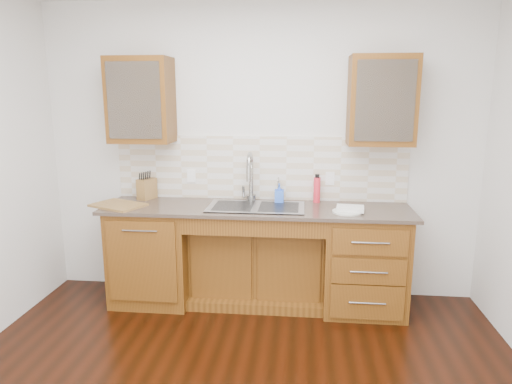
# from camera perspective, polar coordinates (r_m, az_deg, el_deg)

# --- Properties ---
(wall_back) EXTENTS (4.00, 0.10, 2.70)m
(wall_back) POSITION_cam_1_polar(r_m,az_deg,el_deg) (4.29, 0.55, 5.05)
(wall_back) COLOR silver
(wall_back) RESTS_ON ground
(base_cabinet_left) EXTENTS (0.70, 0.62, 0.88)m
(base_cabinet_left) POSITION_cam_1_polar(r_m,az_deg,el_deg) (4.35, -12.60, -7.49)
(base_cabinet_left) COLOR #593014
(base_cabinet_left) RESTS_ON ground
(base_cabinet_center) EXTENTS (1.20, 0.44, 0.70)m
(base_cabinet_center) POSITION_cam_1_polar(r_m,az_deg,el_deg) (4.27, 0.18, -8.84)
(base_cabinet_center) COLOR #593014
(base_cabinet_center) RESTS_ON ground
(base_cabinet_right) EXTENTS (0.70, 0.62, 0.88)m
(base_cabinet_right) POSITION_cam_1_polar(r_m,az_deg,el_deg) (4.17, 13.29, -8.38)
(base_cabinet_right) COLOR #593014
(base_cabinet_right) RESTS_ON ground
(countertop) EXTENTS (2.70, 0.65, 0.03)m
(countertop) POSITION_cam_1_polar(r_m,az_deg,el_deg) (4.01, 0.04, -2.09)
(countertop) COLOR #84705B
(countertop) RESTS_ON base_cabinet_left
(backsplash) EXTENTS (2.70, 0.02, 0.59)m
(backsplash) POSITION_cam_1_polar(r_m,az_deg,el_deg) (4.25, 0.47, 3.01)
(backsplash) COLOR beige
(backsplash) RESTS_ON wall_back
(sink) EXTENTS (0.84, 0.46, 0.19)m
(sink) POSITION_cam_1_polar(r_m,az_deg,el_deg) (4.01, 0.01, -3.11)
(sink) COLOR #9E9EA5
(sink) RESTS_ON countertop
(faucet) EXTENTS (0.04, 0.04, 0.40)m
(faucet) POSITION_cam_1_polar(r_m,az_deg,el_deg) (4.17, -0.62, 1.52)
(faucet) COLOR #999993
(faucet) RESTS_ON countertop
(filter_tap) EXTENTS (0.02, 0.02, 0.24)m
(filter_tap) POSITION_cam_1_polar(r_m,az_deg,el_deg) (4.18, 2.81, 0.40)
(filter_tap) COLOR #999993
(filter_tap) RESTS_ON countertop
(upper_cabinet_left) EXTENTS (0.55, 0.34, 0.75)m
(upper_cabinet_left) POSITION_cam_1_polar(r_m,az_deg,el_deg) (4.27, -14.18, 11.05)
(upper_cabinet_left) COLOR #593014
(upper_cabinet_left) RESTS_ON wall_back
(upper_cabinet_right) EXTENTS (0.55, 0.34, 0.75)m
(upper_cabinet_right) POSITION_cam_1_polar(r_m,az_deg,el_deg) (4.07, 15.43, 10.94)
(upper_cabinet_right) COLOR #593014
(upper_cabinet_right) RESTS_ON wall_back
(outlet_left) EXTENTS (0.08, 0.01, 0.12)m
(outlet_left) POSITION_cam_1_polar(r_m,az_deg,el_deg) (4.36, -8.09, 1.99)
(outlet_left) COLOR white
(outlet_left) RESTS_ON backsplash
(outlet_right) EXTENTS (0.08, 0.01, 0.12)m
(outlet_right) POSITION_cam_1_polar(r_m,az_deg,el_deg) (4.24, 9.23, 1.66)
(outlet_right) COLOR white
(outlet_right) RESTS_ON backsplash
(soap_bottle) EXTENTS (0.08, 0.08, 0.18)m
(soap_bottle) POSITION_cam_1_polar(r_m,az_deg,el_deg) (4.13, 2.92, -0.17)
(soap_bottle) COLOR blue
(soap_bottle) RESTS_ON countertop
(water_bottle) EXTENTS (0.06, 0.06, 0.23)m
(water_bottle) POSITION_cam_1_polar(r_m,az_deg,el_deg) (4.19, 7.62, 0.25)
(water_bottle) COLOR red
(water_bottle) RESTS_ON countertop
(plate) EXTENTS (0.28, 0.28, 0.01)m
(plate) POSITION_cam_1_polar(r_m,az_deg,el_deg) (3.89, 11.33, -2.44)
(plate) COLOR silver
(plate) RESTS_ON countertop
(dish_towel) EXTENTS (0.24, 0.19, 0.04)m
(dish_towel) POSITION_cam_1_polar(r_m,az_deg,el_deg) (3.90, 11.69, -2.03)
(dish_towel) COLOR beige
(dish_towel) RESTS_ON plate
(knife_block) EXTENTS (0.17, 0.20, 0.19)m
(knife_block) POSITION_cam_1_polar(r_m,az_deg,el_deg) (4.41, -13.48, 0.39)
(knife_block) COLOR #986645
(knife_block) RESTS_ON countertop
(cutting_board) EXTENTS (0.53, 0.46, 0.02)m
(cutting_board) POSITION_cam_1_polar(r_m,az_deg,el_deg) (4.21, -16.85, -1.58)
(cutting_board) COLOR brown
(cutting_board) RESTS_ON countertop
(cup_left_a) EXTENTS (0.12, 0.12, 0.09)m
(cup_left_a) POSITION_cam_1_polar(r_m,az_deg,el_deg) (4.29, -14.91, 10.25)
(cup_left_a) COLOR white
(cup_left_a) RESTS_ON upper_cabinet_left
(cup_left_b) EXTENTS (0.11, 0.11, 0.09)m
(cup_left_b) POSITION_cam_1_polar(r_m,az_deg,el_deg) (4.22, -12.31, 10.35)
(cup_left_b) COLOR white
(cup_left_b) RESTS_ON upper_cabinet_left
(cup_right_a) EXTENTS (0.14, 0.14, 0.10)m
(cup_right_a) POSITION_cam_1_polar(r_m,az_deg,el_deg) (4.05, 13.83, 10.32)
(cup_right_a) COLOR white
(cup_right_a) RESTS_ON upper_cabinet_right
(cup_right_b) EXTENTS (0.13, 0.13, 0.10)m
(cup_right_b) POSITION_cam_1_polar(r_m,az_deg,el_deg) (4.08, 16.42, 10.19)
(cup_right_b) COLOR white
(cup_right_b) RESTS_ON upper_cabinet_right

